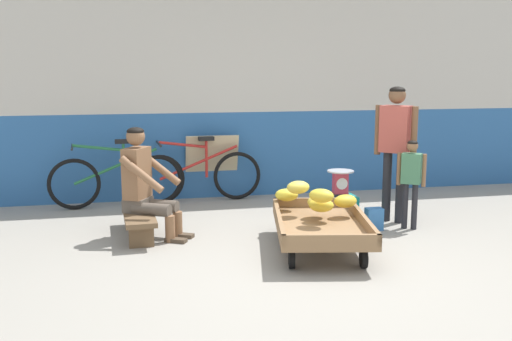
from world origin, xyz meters
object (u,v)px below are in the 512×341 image
weighing_scale (340,183)px  banana_cart (321,226)px  plastic_crate (340,209)px  low_bench (138,217)px  customer_child (411,175)px  bicycle_far_left (199,175)px  vendor_seated (145,183)px  shopping_bag (374,219)px  customer_adult (395,139)px  bicycle_near_left (116,179)px  sign_board (212,166)px

weighing_scale → banana_cart: bearing=-119.7°
banana_cart → plastic_crate: bearing=60.3°
low_bench → customer_child: size_ratio=1.15×
banana_cart → bicycle_far_left: size_ratio=0.95×
plastic_crate → vendor_seated: bearing=-176.0°
banana_cart → bicycle_far_left: (-0.88, 2.35, 0.11)m
bicycle_far_left → shopping_bag: 2.46m
customer_adult → shopping_bag: size_ratio=6.38×
weighing_scale → shopping_bag: 0.58m
vendor_seated → bicycle_near_left: 1.49m
low_bench → customer_child: customer_child is taller
low_bench → shopping_bag: bearing=-6.8°
low_bench → sign_board: size_ratio=1.29×
bicycle_near_left → sign_board: size_ratio=1.92×
banana_cart → weighing_scale: bearing=60.3°
banana_cart → vendor_seated: bearing=152.8°
customer_adult → weighing_scale: bearing=168.4°
banana_cart → sign_board: sign_board is taller
bicycle_near_left → customer_child: bearing=-29.1°
vendor_seated → customer_child: (2.81, -0.30, 0.03)m
sign_board → shopping_bag: sign_board is taller
low_bench → customer_adult: size_ratio=0.73×
plastic_crate → bicycle_near_left: bearing=152.7°
weighing_scale → low_bench: bearing=-177.2°
low_bench → weighing_scale: size_ratio=3.71×
customer_child → shopping_bag: (-0.39, 0.04, -0.48)m
customer_adult → shopping_bag: 0.95m
plastic_crate → customer_adult: size_ratio=0.24×
banana_cart → customer_child: 1.35m
plastic_crate → weighing_scale: size_ratio=1.20×
bicycle_near_left → customer_adult: customer_adult is taller
banana_cart → low_bench: (-1.69, 0.87, -0.04)m
sign_board → customer_adult: 2.56m
banana_cart → weighing_scale: (0.56, 0.98, 0.21)m
bicycle_near_left → low_bench: bearing=-80.1°
weighing_scale → customer_adult: (0.59, -0.12, 0.50)m
banana_cart → bicycle_far_left: bicycle_far_left is taller
banana_cart → bicycle_far_left: bearing=110.6°
plastic_crate → sign_board: sign_board is taller
bicycle_near_left → sign_board: 1.29m
low_bench → vendor_seated: bearing=-29.2°
banana_cart → shopping_bag: 0.99m
plastic_crate → customer_child: customer_child is taller
low_bench → customer_adult: bearing=-0.3°
bicycle_far_left → customer_child: size_ratio=1.71×
vendor_seated → bicycle_near_left: (-0.32, 1.44, -0.21)m
vendor_seated → sign_board: size_ratio=1.32×
shopping_bag → bicycle_far_left: bearing=133.5°
weighing_scale → bicycle_near_left: (-2.49, 1.29, -0.10)m
low_bench → bicycle_far_left: size_ratio=0.67×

